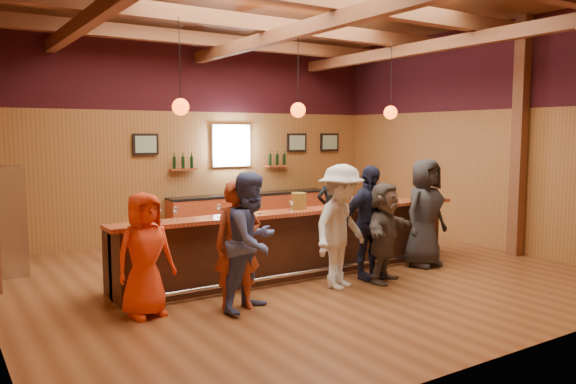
% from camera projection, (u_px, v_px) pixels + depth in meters
% --- Properties ---
extents(room, '(9.04, 9.00, 4.52)m').
position_uv_depth(room, '(296.00, 78.00, 8.99)').
color(room, brown).
rests_on(room, ground).
extents(bar_counter, '(6.30, 1.07, 1.11)m').
position_uv_depth(bar_counter, '(294.00, 242.00, 9.36)').
color(bar_counter, black).
rests_on(bar_counter, ground).
extents(back_bar_cabinet, '(4.00, 0.52, 0.95)m').
position_uv_depth(back_bar_cabinet, '(252.00, 214.00, 12.99)').
color(back_bar_cabinet, '#96351B').
rests_on(back_bar_cabinet, ground).
extents(window, '(0.95, 0.09, 0.95)m').
position_uv_depth(window, '(231.00, 146.00, 12.80)').
color(window, silver).
rests_on(window, room).
extents(framed_pictures, '(5.35, 0.05, 0.45)m').
position_uv_depth(framed_pictures, '(264.00, 143.00, 13.25)').
color(framed_pictures, black).
rests_on(framed_pictures, room).
extents(wine_shelves, '(3.00, 0.18, 0.30)m').
position_uv_depth(wine_shelves, '(233.00, 164.00, 12.79)').
color(wine_shelves, '#96351B').
rests_on(wine_shelves, room).
extents(pendant_lights, '(4.24, 0.24, 1.37)m').
position_uv_depth(pendant_lights, '(298.00, 110.00, 9.00)').
color(pendant_lights, black).
rests_on(pendant_lights, room).
extents(stainless_fridge, '(0.70, 0.70, 1.80)m').
position_uv_depth(stainless_fridge, '(1.00, 221.00, 9.15)').
color(stainless_fridge, silver).
rests_on(stainless_fridge, ground).
extents(customer_orange, '(0.85, 0.62, 1.60)m').
position_uv_depth(customer_orange, '(145.00, 255.00, 7.11)').
color(customer_orange, red).
rests_on(customer_orange, ground).
extents(customer_redvest, '(0.71, 0.56, 1.71)m').
position_uv_depth(customer_redvest, '(238.00, 245.00, 7.42)').
color(customer_redvest, '#94371A').
rests_on(customer_redvest, ground).
extents(customer_denim, '(1.10, 1.01, 1.83)m').
position_uv_depth(customer_denim, '(252.00, 241.00, 7.36)').
color(customer_denim, '#495792').
rests_on(customer_denim, ground).
extents(customer_white, '(1.38, 1.09, 1.87)m').
position_uv_depth(customer_white, '(341.00, 227.00, 8.39)').
color(customer_white, silver).
rests_on(customer_white, ground).
extents(customer_navy, '(1.10, 0.53, 1.83)m').
position_uv_depth(customer_navy, '(369.00, 223.00, 8.93)').
color(customer_navy, '#1C1F38').
rests_on(customer_navy, ground).
extents(customer_brown, '(1.51, 1.08, 1.58)m').
position_uv_depth(customer_brown, '(384.00, 232.00, 8.77)').
color(customer_brown, '#4F453F').
rests_on(customer_brown, ground).
extents(customer_dark, '(0.99, 0.71, 1.89)m').
position_uv_depth(customer_dark, '(425.00, 213.00, 9.79)').
color(customer_dark, '#272629').
rests_on(customer_dark, ground).
extents(bartender, '(0.69, 0.56, 1.62)m').
position_uv_depth(bartender, '(331.00, 209.00, 11.28)').
color(bartender, black).
rests_on(bartender, ground).
extents(ice_bucket, '(0.24, 0.24, 0.26)m').
position_uv_depth(ice_bucket, '(299.00, 201.00, 9.06)').
color(ice_bucket, brown).
rests_on(ice_bucket, bar_counter).
extents(bottle_a, '(0.07, 0.07, 0.34)m').
position_uv_depth(bottle_a, '(338.00, 198.00, 9.49)').
color(bottle_a, black).
rests_on(bottle_a, bar_counter).
extents(bottle_b, '(0.07, 0.07, 0.31)m').
position_uv_depth(bottle_b, '(333.00, 199.00, 9.42)').
color(bottle_b, black).
rests_on(bottle_b, bar_counter).
extents(glass_a, '(0.08, 0.08, 0.18)m').
position_uv_depth(glass_a, '(159.00, 213.00, 7.76)').
color(glass_a, silver).
rests_on(glass_a, bar_counter).
extents(glass_b, '(0.09, 0.09, 0.20)m').
position_uv_depth(glass_b, '(176.00, 211.00, 7.87)').
color(glass_b, silver).
rests_on(glass_b, bar_counter).
extents(glass_c, '(0.09, 0.09, 0.20)m').
position_uv_depth(glass_c, '(219.00, 207.00, 8.20)').
color(glass_c, silver).
rests_on(glass_c, bar_counter).
extents(glass_d, '(0.08, 0.08, 0.17)m').
position_uv_depth(glass_d, '(260.00, 206.00, 8.51)').
color(glass_d, silver).
rests_on(glass_d, bar_counter).
extents(glass_e, '(0.07, 0.07, 0.16)m').
position_uv_depth(glass_e, '(291.00, 203.00, 8.86)').
color(glass_e, silver).
rests_on(glass_e, bar_counter).
extents(glass_f, '(0.08, 0.08, 0.17)m').
position_uv_depth(glass_f, '(351.00, 198.00, 9.49)').
color(glass_f, silver).
rests_on(glass_f, bar_counter).
extents(glass_g, '(0.08, 0.08, 0.17)m').
position_uv_depth(glass_g, '(359.00, 197.00, 9.63)').
color(glass_g, silver).
rests_on(glass_g, bar_counter).
extents(glass_h, '(0.08, 0.08, 0.18)m').
position_uv_depth(glass_h, '(392.00, 194.00, 10.11)').
color(glass_h, silver).
rests_on(glass_h, bar_counter).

